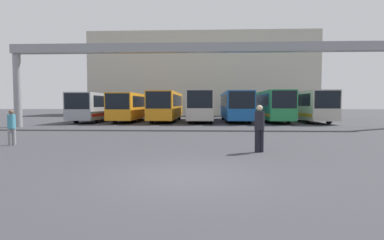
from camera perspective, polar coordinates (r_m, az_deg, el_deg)
ground_plane at (r=7.97m, az=-1.20°, el=-10.76°), size 200.00×200.00×0.00m
building_backdrop at (r=54.83m, az=2.04°, el=8.31°), size 37.87×12.00×13.76m
overhead_gantry at (r=24.15m, az=1.35°, el=12.01°), size 30.29×0.80×6.67m
bus_slot_0 at (r=34.25m, az=-17.57°, el=2.66°), size 2.57×10.56×2.99m
bus_slot_1 at (r=33.87m, az=-11.15°, el=2.71°), size 2.46×12.05×2.96m
bus_slot_2 at (r=33.13m, az=-4.84°, el=2.92°), size 2.52×11.95×3.14m
bus_slot_3 at (r=32.52m, az=1.67°, el=3.01°), size 2.53×11.28×3.22m
bus_slot_4 at (r=33.24m, az=8.18°, el=2.89°), size 2.56×12.41×3.13m
bus_slot_5 at (r=33.26m, az=14.73°, el=2.88°), size 2.43×11.28×3.19m
bus_slot_6 at (r=33.74m, az=21.18°, el=2.75°), size 2.49×10.21×3.17m
pedestrian_near_right at (r=16.05m, az=-31.14°, el=-1.07°), size 0.34×0.34×1.63m
pedestrian_near_left at (r=12.07m, az=12.71°, el=-1.36°), size 0.39×0.39×1.86m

